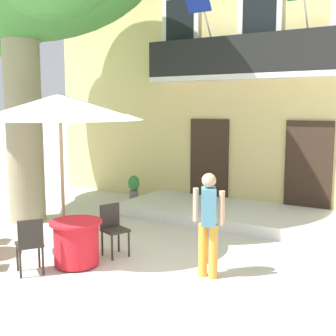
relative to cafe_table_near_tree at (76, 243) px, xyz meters
name	(u,v)px	position (x,y,z in m)	size (l,w,h in m)	color
ground_plane	(120,267)	(0.66, 0.32, -0.39)	(120.00, 120.00, 0.00)	beige
building_facade	(283,67)	(1.14, 7.31, 3.36)	(13.00, 5.09, 7.50)	#DBC67F
entrance_step_platform	(238,214)	(1.14, 4.19, -0.27)	(5.68, 2.26, 0.25)	silver
cafe_table_near_tree	(76,243)	(0.00, 0.00, 0.00)	(0.86, 0.86, 0.76)	red
cafe_chair_near_tree_0	(113,226)	(0.19, 0.73, 0.14)	(0.51, 0.51, 0.91)	#2D2823
cafe_chair_near_tree_1	(30,242)	(-0.34, -0.67, 0.14)	(0.55, 0.55, 0.91)	#2D2823
cafe_umbrella	(60,107)	(-0.63, 0.36, 2.22)	(2.90, 2.90, 2.85)	#997A56
ground_planter_left	(134,187)	(-2.06, 4.46, 0.03)	(0.32, 0.32, 0.75)	slate
pedestrian_near_entrance	(208,219)	(2.08, 0.69, 0.53)	(0.53, 0.40, 1.63)	gold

